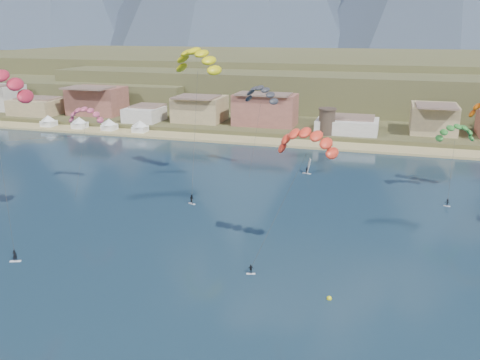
% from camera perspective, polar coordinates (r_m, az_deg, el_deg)
% --- Properties ---
extents(ground, '(2400.00, 2400.00, 0.00)m').
position_cam_1_polar(ground, '(65.17, -8.39, -16.52)').
color(ground, black).
rests_on(ground, ground).
extents(beach, '(2200.00, 12.00, 0.90)m').
position_cam_1_polar(beach, '(160.71, 7.56, 4.07)').
color(beach, tan).
rests_on(beach, ground).
extents(land, '(2200.00, 900.00, 4.00)m').
position_cam_1_polar(land, '(610.40, 14.66, 13.10)').
color(land, brown).
rests_on(land, ground).
extents(foothills, '(940.00, 210.00, 18.00)m').
position_cam_1_polar(foothills, '(282.62, 16.45, 10.89)').
color(foothills, brown).
rests_on(foothills, ground).
extents(town, '(400.00, 24.00, 12.00)m').
position_cam_1_polar(town, '(184.59, -3.99, 8.29)').
color(town, silver).
rests_on(town, ground).
extents(watchtower, '(5.82, 5.82, 8.60)m').
position_cam_1_polar(watchtower, '(166.60, 9.79, 6.58)').
color(watchtower, '#47382D').
rests_on(watchtower, ground).
extents(beach_tents, '(43.40, 6.40, 5.00)m').
position_cam_1_polar(beach_tents, '(187.28, -16.23, 6.46)').
color(beach_tents, white).
rests_on(beach_tents, ground).
extents(kitesurfer_yellow, '(14.08, 21.74, 33.75)m').
position_cam_1_polar(kitesurfer_yellow, '(117.00, -4.85, 13.68)').
color(kitesurfer_yellow, silver).
rests_on(kitesurfer_yellow, ground).
extents(kitesurfer_orange, '(12.41, 11.08, 22.83)m').
position_cam_1_polar(kitesurfer_orange, '(76.42, 7.57, 4.80)').
color(kitesurfer_orange, silver).
rests_on(kitesurfer_orange, ground).
extents(kitesurfer_green, '(9.09, 11.26, 16.99)m').
position_cam_1_polar(kitesurfer_green, '(117.32, 23.22, 5.16)').
color(kitesurfer_green, silver).
rests_on(kitesurfer_green, ground).
extents(distant_kite_pink, '(8.56, 6.35, 20.17)m').
position_cam_1_polar(distant_kite_pink, '(117.79, -17.10, 7.34)').
color(distant_kite_pink, '#262626').
rests_on(distant_kite_pink, ground).
extents(distant_kite_dark, '(10.47, 7.74, 23.22)m').
position_cam_1_polar(distant_kite_dark, '(126.73, 2.40, 9.96)').
color(distant_kite_dark, '#262626').
rests_on(distant_kite_dark, ground).
extents(windsurfer, '(2.29, 2.51, 3.90)m').
position_cam_1_polar(windsurfer, '(128.54, 7.63, 1.25)').
color(windsurfer, silver).
rests_on(windsurfer, ground).
extents(buoy, '(0.70, 0.70, 0.70)m').
position_cam_1_polar(buoy, '(71.89, 10.04, -13.03)').
color(buoy, yellow).
rests_on(buoy, ground).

